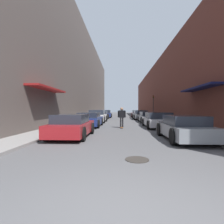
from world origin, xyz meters
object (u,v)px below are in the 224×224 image
parked_car_left_1 (90,120)px  skateboarder (122,115)px  parked_car_left_3 (101,115)px  parked_car_right_2 (148,117)px  parked_car_right_0 (183,128)px  parked_car_right_1 (158,120)px  parked_car_right_4 (137,114)px  parked_car_right_3 (140,115)px  parked_car_left_0 (72,126)px  traffic_light (153,104)px  parked_car_left_4 (106,114)px  parked_car_left_2 (97,116)px  manhole_cover (137,159)px

parked_car_left_1 → skateboarder: (2.70, -0.96, 0.40)m
parked_car_left_3 → skateboarder: size_ratio=2.90×
parked_car_right_2 → parked_car_right_0: bearing=-89.9°
parked_car_right_1 → parked_car_right_4: bearing=90.3°
parked_car_right_3 → parked_car_right_1: bearing=-89.1°
parked_car_left_1 → parked_car_right_1: 5.61m
parked_car_left_0 → traffic_light: bearing=68.4°
parked_car_right_1 → parked_car_right_2: size_ratio=0.96×
parked_car_right_3 → parked_car_left_4: bearing=140.1°
parked_car_left_4 → parked_car_right_3: (5.42, -4.53, 0.00)m
parked_car_left_0 → parked_car_left_2: (-0.03, 10.24, 0.08)m
parked_car_left_3 → parked_car_right_1: bearing=-61.3°
parked_car_left_3 → parked_car_left_2: bearing=-88.1°
parked_car_right_1 → parked_car_right_3: bearing=90.9°
parked_car_left_4 → traffic_light: (7.96, -0.72, 1.71)m
parked_car_left_0 → parked_car_left_4: size_ratio=1.00×
parked_car_right_2 → parked_car_right_3: parked_car_right_3 is taller
parked_car_left_2 → parked_car_left_3: (-0.18, 5.44, -0.09)m
parked_car_right_1 → parked_car_right_3: parked_car_right_3 is taller
parked_car_right_1 → traffic_light: (2.36, 14.85, 1.75)m
manhole_cover → parked_car_left_0: bearing=127.6°
parked_car_left_2 → parked_car_right_2: (5.58, 0.34, -0.09)m
parked_car_left_2 → parked_car_right_3: size_ratio=0.92×
parked_car_right_2 → manhole_cover: 14.76m
parked_car_right_0 → traffic_light: size_ratio=1.16×
manhole_cover → parked_car_right_3: bearing=83.4°
parked_car_left_1 → skateboarder: skateboarder is taller
parked_car_left_4 → parked_car_right_2: 11.58m
parked_car_right_4 → traffic_light: (2.44, -1.44, 1.71)m
parked_car_right_4 → skateboarder: bearing=-99.5°
parked_car_left_1 → parked_car_right_3: parked_car_right_3 is taller
parked_car_right_2 → parked_car_right_4: (-0.09, 10.85, 0.05)m
parked_car_left_3 → manhole_cover: 19.92m
parked_car_right_0 → parked_car_right_4: 21.99m
manhole_cover → traffic_light: (4.85, 23.95, 2.33)m
parked_car_right_2 → parked_car_right_4: bearing=90.5°
parked_car_right_0 → parked_car_left_1: bearing=132.9°
parked_car_left_0 → parked_car_right_0: (5.57, -0.56, -0.01)m
parked_car_left_4 → skateboarder: skateboarder is taller
parked_car_right_1 → traffic_light: bearing=81.0°
parked_car_right_0 → parked_car_right_3: (-0.20, 16.74, 0.05)m
parked_car_left_4 → parked_car_right_1: parked_car_left_4 is taller
parked_car_left_1 → parked_car_right_2: (5.61, 5.08, -0.01)m
parked_car_right_1 → traffic_light: size_ratio=1.24×
parked_car_right_4 → parked_car_left_4: bearing=-172.6°
parked_car_right_1 → parked_car_right_2: (0.01, 5.43, -0.01)m
parked_car_right_1 → manhole_cover: bearing=-105.3°
parked_car_right_0 → parked_car_right_3: 16.74m
parked_car_left_1 → skateboarder: 2.89m
parked_car_left_0 → parked_car_right_2: size_ratio=0.85×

